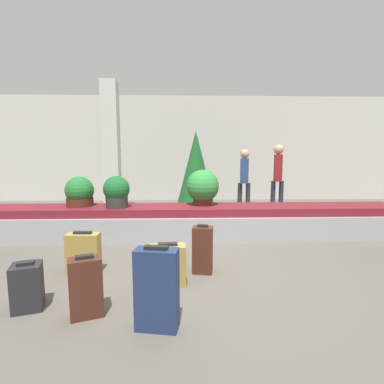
{
  "coord_description": "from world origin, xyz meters",
  "views": [
    {
      "loc": [
        -0.18,
        -3.78,
        1.49
      ],
      "look_at": [
        0.0,
        1.43,
        0.8
      ],
      "focal_mm": 28.0,
      "sensor_mm": 36.0,
      "label": 1
    }
  ],
  "objects_px": {
    "suitcase_1": "(27,286)",
    "pillar": "(111,148)",
    "decorated_tree": "(196,168)",
    "suitcase_3": "(157,289)",
    "potted_plant_2": "(80,193)",
    "suitcase_0": "(86,287)",
    "potted_plant_0": "(117,192)",
    "traveler_0": "(278,173)",
    "suitcase_5": "(203,250)",
    "traveler_1": "(244,176)",
    "potted_plant_1": "(203,187)",
    "suitcase_4": "(84,253)",
    "suitcase_2": "(168,265)"
  },
  "relations": [
    {
      "from": "suitcase_1",
      "to": "pillar",
      "type": "bearing_deg",
      "value": 75.75
    },
    {
      "from": "pillar",
      "to": "decorated_tree",
      "type": "distance_m",
      "value": 2.13
    },
    {
      "from": "suitcase_3",
      "to": "potted_plant_2",
      "type": "height_order",
      "value": "potted_plant_2"
    },
    {
      "from": "suitcase_0",
      "to": "potted_plant_2",
      "type": "xyz_separation_m",
      "value": [
        -0.93,
        2.67,
        0.51
      ]
    },
    {
      "from": "potted_plant_0",
      "to": "decorated_tree",
      "type": "relative_size",
      "value": 0.27
    },
    {
      "from": "traveler_0",
      "to": "decorated_tree",
      "type": "bearing_deg",
      "value": 93.67
    },
    {
      "from": "suitcase_3",
      "to": "potted_plant_2",
      "type": "xyz_separation_m",
      "value": [
        -1.59,
        2.89,
        0.43
      ]
    },
    {
      "from": "suitcase_5",
      "to": "traveler_1",
      "type": "relative_size",
      "value": 0.39
    },
    {
      "from": "suitcase_0",
      "to": "suitcase_3",
      "type": "relative_size",
      "value": 0.79
    },
    {
      "from": "suitcase_0",
      "to": "traveler_0",
      "type": "xyz_separation_m",
      "value": [
        3.19,
        4.5,
        0.73
      ]
    },
    {
      "from": "suitcase_1",
      "to": "decorated_tree",
      "type": "height_order",
      "value": "decorated_tree"
    },
    {
      "from": "suitcase_5",
      "to": "traveler_0",
      "type": "relative_size",
      "value": 0.37
    },
    {
      "from": "potted_plant_1",
      "to": "suitcase_4",
      "type": "bearing_deg",
      "value": -132.99
    },
    {
      "from": "traveler_0",
      "to": "suitcase_5",
      "type": "bearing_deg",
      "value": 163.25
    },
    {
      "from": "potted_plant_0",
      "to": "traveler_1",
      "type": "height_order",
      "value": "traveler_1"
    },
    {
      "from": "suitcase_5",
      "to": "decorated_tree",
      "type": "height_order",
      "value": "decorated_tree"
    },
    {
      "from": "suitcase_2",
      "to": "potted_plant_2",
      "type": "relative_size",
      "value": 0.93
    },
    {
      "from": "suitcase_4",
      "to": "traveler_1",
      "type": "distance_m",
      "value": 4.57
    },
    {
      "from": "suitcase_3",
      "to": "suitcase_4",
      "type": "relative_size",
      "value": 1.38
    },
    {
      "from": "suitcase_5",
      "to": "traveler_1",
      "type": "height_order",
      "value": "traveler_1"
    },
    {
      "from": "suitcase_0",
      "to": "decorated_tree",
      "type": "height_order",
      "value": "decorated_tree"
    },
    {
      "from": "suitcase_3",
      "to": "suitcase_4",
      "type": "height_order",
      "value": "suitcase_3"
    },
    {
      "from": "suitcase_2",
      "to": "suitcase_3",
      "type": "bearing_deg",
      "value": -98.1
    },
    {
      "from": "suitcase_1",
      "to": "suitcase_3",
      "type": "bearing_deg",
      "value": -33.53
    },
    {
      "from": "suitcase_3",
      "to": "decorated_tree",
      "type": "distance_m",
      "value": 5.14
    },
    {
      "from": "suitcase_0",
      "to": "suitcase_5",
      "type": "height_order",
      "value": "suitcase_5"
    },
    {
      "from": "suitcase_4",
      "to": "traveler_1",
      "type": "bearing_deg",
      "value": 54.8
    },
    {
      "from": "suitcase_5",
      "to": "potted_plant_1",
      "type": "relative_size",
      "value": 0.97
    },
    {
      "from": "traveler_1",
      "to": "pillar",
      "type": "bearing_deg",
      "value": -78.49
    },
    {
      "from": "suitcase_5",
      "to": "potted_plant_0",
      "type": "relative_size",
      "value": 1.12
    },
    {
      "from": "potted_plant_0",
      "to": "potted_plant_1",
      "type": "distance_m",
      "value": 1.51
    },
    {
      "from": "decorated_tree",
      "to": "suitcase_2",
      "type": "bearing_deg",
      "value": -96.93
    },
    {
      "from": "traveler_1",
      "to": "potted_plant_2",
      "type": "bearing_deg",
      "value": -43.89
    },
    {
      "from": "potted_plant_2",
      "to": "traveler_0",
      "type": "relative_size",
      "value": 0.31
    },
    {
      "from": "suitcase_4",
      "to": "potted_plant_2",
      "type": "xyz_separation_m",
      "value": [
        -0.58,
        1.67,
        0.53
      ]
    },
    {
      "from": "suitcase_4",
      "to": "decorated_tree",
      "type": "height_order",
      "value": "decorated_tree"
    },
    {
      "from": "traveler_0",
      "to": "decorated_tree",
      "type": "height_order",
      "value": "decorated_tree"
    },
    {
      "from": "suitcase_0",
      "to": "decorated_tree",
      "type": "xyz_separation_m",
      "value": [
        1.23,
        4.83,
        0.82
      ]
    },
    {
      "from": "potted_plant_2",
      "to": "suitcase_5",
      "type": "bearing_deg",
      "value": -39.65
    },
    {
      "from": "suitcase_1",
      "to": "suitcase_2",
      "type": "height_order",
      "value": "suitcase_2"
    },
    {
      "from": "suitcase_2",
      "to": "suitcase_4",
      "type": "relative_size",
      "value": 0.92
    },
    {
      "from": "suitcase_2",
      "to": "suitcase_4",
      "type": "bearing_deg",
      "value": 156.0
    },
    {
      "from": "potted_plant_0",
      "to": "traveler_0",
      "type": "relative_size",
      "value": 0.33
    },
    {
      "from": "potted_plant_1",
      "to": "traveler_0",
      "type": "bearing_deg",
      "value": 42.61
    },
    {
      "from": "suitcase_3",
      "to": "potted_plant_1",
      "type": "relative_size",
      "value": 1.15
    },
    {
      "from": "suitcase_3",
      "to": "suitcase_5",
      "type": "distance_m",
      "value": 1.28
    },
    {
      "from": "suitcase_0",
      "to": "potted_plant_0",
      "type": "relative_size",
      "value": 1.06
    },
    {
      "from": "pillar",
      "to": "suitcase_2",
      "type": "distance_m",
      "value": 4.71
    },
    {
      "from": "decorated_tree",
      "to": "potted_plant_2",
      "type": "bearing_deg",
      "value": -134.83
    },
    {
      "from": "potted_plant_0",
      "to": "potted_plant_1",
      "type": "xyz_separation_m",
      "value": [
        1.49,
        0.22,
        0.05
      ]
    }
  ]
}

